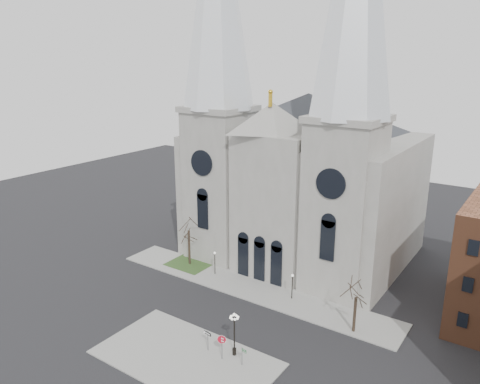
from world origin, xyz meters
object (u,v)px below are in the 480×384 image
Objects in this scene: globe_lamp at (234,329)px; one_way_sign at (208,337)px; stop_sign at (222,342)px; street_name_sign at (243,355)px.

one_way_sign is (-2.61, -0.96, -1.42)m from globe_lamp.
stop_sign is at bearing -115.87° from globe_lamp.
one_way_sign is 4.28m from street_name_sign.
globe_lamp is 2.60m from street_name_sign.
stop_sign reaches higher than street_name_sign.
globe_lamp reaches higher than stop_sign.
one_way_sign is at bearing 166.91° from stop_sign.
globe_lamp is 3.12m from one_way_sign.
stop_sign is at bearing -162.49° from street_name_sign.
stop_sign is 1.74m from globe_lamp.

